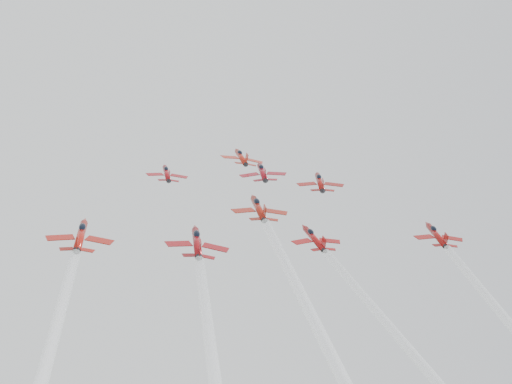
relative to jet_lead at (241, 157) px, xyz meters
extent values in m
cylinder|color=#B11F10|center=(0.00, -0.32, -0.29)|extent=(1.14, 9.39, 6.54)
cone|color=#B11F10|center=(0.00, 5.03, 3.11)|extent=(1.14, 2.54, 2.19)
cone|color=black|center=(0.00, -5.24, -3.41)|extent=(1.14, 1.67, 1.63)
ellipsoid|color=black|center=(0.00, 1.42, 1.43)|extent=(1.04, 2.43, 2.02)
cube|color=#B11F10|center=(-2.81, -1.00, -0.78)|extent=(4.26, 2.78, 1.09)
cube|color=#B11F10|center=(2.81, -1.00, -0.78)|extent=(4.26, 2.78, 1.09)
cube|color=#B11F10|center=(0.00, -4.85, -1.69)|extent=(0.12, 2.69, 2.76)
cube|color=#B11F10|center=(-1.46, -4.36, -2.86)|extent=(2.05, 1.37, 0.63)
cube|color=#B11F10|center=(1.46, -4.36, -2.86)|extent=(2.05, 1.37, 0.63)
cylinder|color=maroon|center=(-17.03, -12.35, -7.94)|extent=(0.99, 8.12, 5.66)
cone|color=maroon|center=(-17.03, -7.72, -4.99)|extent=(0.99, 2.20, 1.90)
cone|color=black|center=(-17.03, -16.60, -10.64)|extent=(0.99, 1.44, 1.41)
ellipsoid|color=black|center=(-17.03, -10.85, -6.45)|extent=(0.90, 2.10, 1.74)
cube|color=maroon|center=(-19.46, -12.93, -8.36)|extent=(3.69, 2.40, 0.94)
cube|color=maroon|center=(-14.61, -12.93, -8.36)|extent=(3.69, 2.40, 0.94)
cube|color=maroon|center=(-17.03, -16.27, -9.15)|extent=(0.11, 2.33, 2.39)
cube|color=maroon|center=(-18.29, -15.84, -10.15)|extent=(1.77, 1.19, 0.54)
cube|color=maroon|center=(-15.78, -15.84, -10.15)|extent=(1.77, 1.19, 0.54)
cylinder|color=maroon|center=(3.25, -9.34, -6.02)|extent=(1.16, 9.56, 6.66)
cone|color=maroon|center=(3.25, -3.89, -2.56)|extent=(1.16, 2.59, 2.23)
cone|color=black|center=(3.25, -14.35, -9.20)|extent=(1.16, 1.70, 1.66)
ellipsoid|color=black|center=(3.25, -7.57, -4.27)|extent=(1.06, 2.48, 2.05)
cube|color=maroon|center=(0.39, -10.03, -6.52)|extent=(4.34, 2.83, 1.11)
cube|color=maroon|center=(6.11, -10.03, -6.52)|extent=(4.34, 2.83, 1.11)
cube|color=maroon|center=(3.25, -13.96, -7.45)|extent=(0.13, 2.74, 2.81)
cube|color=maroon|center=(1.77, -13.45, -8.64)|extent=(2.08, 1.40, 0.64)
cube|color=maroon|center=(4.73, -13.45, -8.64)|extent=(2.08, 1.40, 0.64)
cylinder|color=maroon|center=(14.60, -13.73, -8.81)|extent=(1.14, 9.40, 6.55)
cone|color=maroon|center=(14.60, -8.38, -5.41)|extent=(1.14, 2.55, 2.19)
cone|color=black|center=(14.60, -18.65, -11.94)|extent=(1.14, 1.67, 1.64)
ellipsoid|color=black|center=(14.60, -11.99, -7.09)|extent=(1.04, 2.43, 2.02)
cube|color=maroon|center=(11.79, -14.41, -9.31)|extent=(4.27, 2.78, 1.09)
cube|color=maroon|center=(17.41, -14.41, -9.31)|extent=(4.27, 2.78, 1.09)
cube|color=maroon|center=(14.60, -18.27, -10.22)|extent=(0.12, 2.70, 2.76)
cube|color=maroon|center=(13.14, -17.77, -11.38)|extent=(2.05, 1.38, 0.63)
cube|color=maroon|center=(16.06, -17.77, -11.38)|extent=(2.05, 1.38, 0.63)
cylinder|color=maroon|center=(-0.77, -28.12, -17.96)|extent=(1.21, 9.96, 6.94)
cone|color=maroon|center=(-0.77, -22.44, -14.35)|extent=(1.21, 2.70, 2.33)
cone|color=black|center=(-0.77, -33.33, -21.27)|extent=(1.21, 1.77, 1.73)
ellipsoid|color=black|center=(-0.77, -26.27, -16.13)|extent=(1.10, 2.58, 2.14)
cube|color=maroon|center=(-3.75, -28.84, -18.48)|extent=(4.52, 2.95, 1.16)
cube|color=maroon|center=(2.21, -28.84, -18.48)|extent=(4.52, 2.95, 1.16)
cube|color=maroon|center=(-0.77, -32.93, -19.44)|extent=(0.13, 2.86, 2.93)
cube|color=maroon|center=(-2.31, -32.40, -20.68)|extent=(2.17, 1.46, 0.67)
cube|color=maroon|center=(0.77, -32.40, -20.68)|extent=(2.17, 1.46, 0.67)
cylinder|color=#A4170F|center=(-31.09, -40.77, -25.99)|extent=(1.21, 9.93, 6.92)
cone|color=#A4170F|center=(-31.09, -35.11, -22.39)|extent=(1.21, 2.69, 2.32)
cone|color=black|center=(-31.09, -45.97, -29.30)|extent=(1.21, 1.76, 1.73)
ellipsoid|color=black|center=(-31.09, -38.93, -24.17)|extent=(1.10, 2.57, 2.13)
cube|color=#A4170F|center=(-34.05, -41.48, -26.51)|extent=(4.51, 2.94, 1.15)
cube|color=#A4170F|center=(-28.12, -41.48, -26.51)|extent=(4.51, 2.94, 1.15)
cube|color=#A4170F|center=(-31.09, -45.56, -27.47)|extent=(0.13, 2.85, 2.92)
cube|color=#A4170F|center=(-32.63, -45.04, -28.71)|extent=(2.16, 1.45, 0.66)
cube|color=#A4170F|center=(-29.55, -45.04, -28.71)|extent=(2.16, 1.45, 0.66)
cylinder|color=maroon|center=(-13.04, -42.00, -26.77)|extent=(1.19, 9.73, 6.78)
cone|color=maroon|center=(-13.04, -36.45, -23.25)|extent=(1.19, 2.64, 2.27)
cone|color=black|center=(-13.04, -47.09, -30.01)|extent=(1.19, 1.73, 1.69)
ellipsoid|color=black|center=(-13.04, -40.19, -24.99)|extent=(1.08, 2.52, 2.09)
cube|color=maroon|center=(-15.95, -42.70, -27.28)|extent=(4.42, 2.88, 1.13)
cube|color=maroon|center=(-10.13, -42.70, -27.28)|extent=(4.42, 2.88, 1.13)
cube|color=maroon|center=(-13.04, -46.69, -28.23)|extent=(0.13, 2.79, 2.86)
cube|color=maroon|center=(-14.55, -46.18, -29.43)|extent=(2.12, 1.43, 0.65)
cube|color=maroon|center=(-11.53, -46.18, -29.43)|extent=(2.12, 1.43, 0.65)
cylinder|color=maroon|center=(6.68, -39.49, -25.18)|extent=(0.99, 8.14, 5.67)
cone|color=maroon|center=(6.68, -34.85, -22.23)|extent=(0.99, 2.20, 1.90)
cone|color=black|center=(6.68, -43.75, -27.89)|extent=(0.99, 1.44, 1.42)
ellipsoid|color=black|center=(6.68, -37.98, -23.69)|extent=(0.90, 2.11, 1.75)
cube|color=maroon|center=(4.25, -40.07, -25.61)|extent=(3.69, 2.41, 0.95)
cube|color=maroon|center=(9.11, -40.07, -25.61)|extent=(3.69, 2.41, 0.95)
cube|color=maroon|center=(6.68, -43.42, -26.39)|extent=(0.11, 2.34, 2.39)
cube|color=maroon|center=(5.42, -42.99, -27.40)|extent=(1.77, 1.19, 0.54)
cube|color=maroon|center=(7.94, -42.99, -27.40)|extent=(1.77, 1.19, 0.54)
cylinder|color=maroon|center=(29.42, -36.87, -23.52)|extent=(1.02, 8.40, 5.85)
cone|color=maroon|center=(29.42, -32.08, -20.47)|extent=(1.02, 2.28, 1.96)
cone|color=black|center=(29.42, -41.27, -26.31)|extent=(1.02, 1.49, 1.46)
ellipsoid|color=black|center=(29.42, -35.31, -21.98)|extent=(0.93, 2.18, 1.80)
cube|color=maroon|center=(26.91, -37.47, -23.95)|extent=(3.81, 2.48, 0.98)
cube|color=maroon|center=(31.93, -37.47, -23.95)|extent=(3.81, 2.48, 0.98)
cube|color=maroon|center=(29.42, -40.92, -24.77)|extent=(0.11, 2.41, 2.47)
cube|color=maroon|center=(28.12, -40.48, -25.81)|extent=(1.83, 1.23, 0.56)
cube|color=maroon|center=(30.72, -40.48, -25.81)|extent=(1.83, 1.23, 0.56)
camera|label=1|loc=(-22.09, -153.09, -44.77)|focal=50.00mm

